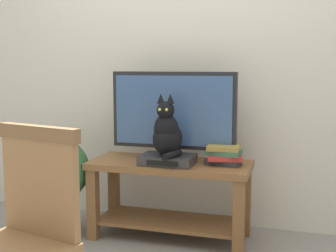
% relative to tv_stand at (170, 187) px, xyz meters
% --- Properties ---
extents(back_wall, '(7.00, 0.12, 2.80)m').
position_rel_tv_stand_xyz_m(back_wall, '(-0.03, 0.43, 1.03)').
color(back_wall, beige).
rests_on(back_wall, ground).
extents(tv_stand, '(1.10, 0.46, 0.54)m').
position_rel_tv_stand_xyz_m(tv_stand, '(0.00, 0.00, 0.00)').
color(tv_stand, brown).
rests_on(tv_stand, ground).
extents(tv, '(0.88, 0.20, 0.61)m').
position_rel_tv_stand_xyz_m(tv, '(0.00, 0.08, 0.50)').
color(tv, black).
rests_on(tv, tv_stand).
extents(media_box, '(0.35, 0.24, 0.06)m').
position_rel_tv_stand_xyz_m(media_box, '(0.00, -0.07, 0.21)').
color(media_box, '#2D2D30').
rests_on(media_box, tv_stand).
extents(cat, '(0.20, 0.32, 0.41)m').
position_rel_tv_stand_xyz_m(cat, '(0.01, -0.09, 0.39)').
color(cat, black).
rests_on(cat, media_box).
extents(wooden_chair, '(0.51, 0.51, 0.95)m').
position_rel_tv_stand_xyz_m(wooden_chair, '(-0.22, -1.39, 0.19)').
color(wooden_chair, olive).
rests_on(wooden_chair, ground).
extents(book_stack, '(0.26, 0.21, 0.13)m').
position_rel_tv_stand_xyz_m(book_stack, '(0.37, 0.02, 0.24)').
color(book_stack, '#2D2D33').
rests_on(book_stack, tv_stand).
extents(potted_plant, '(0.46, 0.46, 0.70)m').
position_rel_tv_stand_xyz_m(potted_plant, '(-0.77, -0.18, 0.08)').
color(potted_plant, '#47474C').
rests_on(potted_plant, ground).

